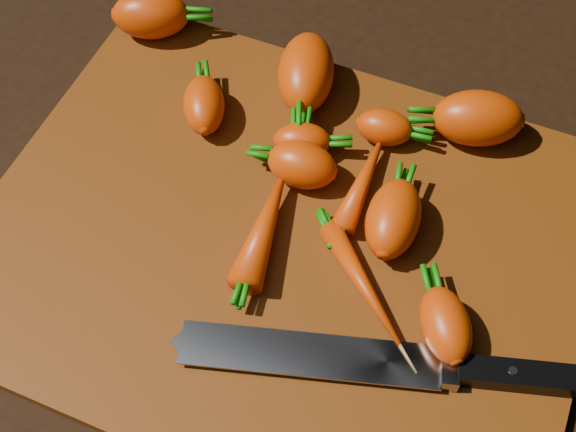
% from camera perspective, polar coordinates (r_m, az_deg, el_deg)
% --- Properties ---
extents(ground, '(2.00, 2.00, 0.01)m').
position_cam_1_polar(ground, '(0.68, -0.33, -2.27)').
color(ground, black).
extents(cutting_board, '(0.50, 0.40, 0.01)m').
position_cam_1_polar(cutting_board, '(0.67, -0.33, -1.78)').
color(cutting_board, '#6F330B').
rests_on(cutting_board, ground).
extents(carrot_0, '(0.09, 0.07, 0.05)m').
position_cam_1_polar(carrot_0, '(0.81, -9.74, 13.94)').
color(carrot_0, '#C53400').
rests_on(carrot_0, cutting_board).
extents(carrot_1, '(0.06, 0.04, 0.04)m').
position_cam_1_polar(carrot_1, '(0.68, 1.00, 3.67)').
color(carrot_1, '#C53400').
rests_on(carrot_1, cutting_board).
extents(carrot_2, '(0.08, 0.10, 0.05)m').
position_cam_1_polar(carrot_2, '(0.74, 1.29, 10.16)').
color(carrot_2, '#C53400').
rests_on(carrot_2, cutting_board).
extents(carrot_3, '(0.05, 0.08, 0.04)m').
position_cam_1_polar(carrot_3, '(0.65, 7.49, -0.18)').
color(carrot_3, '#C53400').
rests_on(carrot_3, cutting_board).
extents(carrot_4, '(0.09, 0.07, 0.05)m').
position_cam_1_polar(carrot_4, '(0.73, 13.34, 6.78)').
color(carrot_4, '#C53400').
rests_on(carrot_4, cutting_board).
extents(carrot_5, '(0.05, 0.04, 0.03)m').
position_cam_1_polar(carrot_5, '(0.72, 6.87, 6.28)').
color(carrot_5, '#C53400').
rests_on(carrot_5, cutting_board).
extents(carrot_6, '(0.07, 0.07, 0.04)m').
position_cam_1_polar(carrot_6, '(0.62, 11.14, -7.61)').
color(carrot_6, '#C53400').
rests_on(carrot_6, cutting_board).
extents(carrot_7, '(0.02, 0.11, 0.02)m').
position_cam_1_polar(carrot_7, '(0.69, 5.37, 2.49)').
color(carrot_7, '#C53400').
rests_on(carrot_7, cutting_board).
extents(carrot_8, '(0.10, 0.09, 0.02)m').
position_cam_1_polar(carrot_8, '(0.63, 5.37, -4.83)').
color(carrot_8, '#C53400').
rests_on(carrot_8, cutting_board).
extents(carrot_9, '(0.04, 0.12, 0.03)m').
position_cam_1_polar(carrot_9, '(0.65, -1.66, -0.74)').
color(carrot_9, '#C53400').
rests_on(carrot_9, cutting_board).
extents(carrot_10, '(0.06, 0.07, 0.04)m').
position_cam_1_polar(carrot_10, '(0.73, -6.00, 7.86)').
color(carrot_10, '#C53400').
rests_on(carrot_10, cutting_board).
extents(carrot_11, '(0.06, 0.05, 0.03)m').
position_cam_1_polar(carrot_11, '(0.70, 1.02, 5.36)').
color(carrot_11, '#C53400').
rests_on(carrot_11, cutting_board).
extents(knife, '(0.31, 0.12, 0.02)m').
position_cam_1_polar(knife, '(0.61, 3.39, -10.00)').
color(knife, gray).
rests_on(knife, cutting_board).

